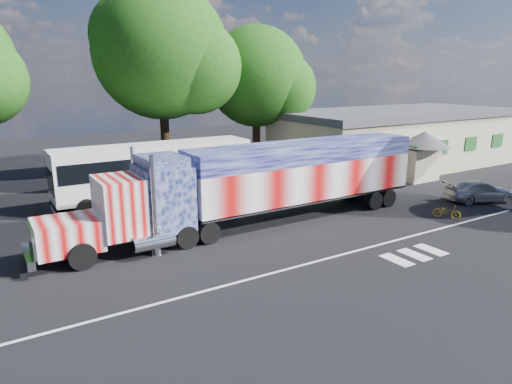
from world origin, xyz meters
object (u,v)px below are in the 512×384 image
tree_ne_a (258,77)px  bicycle (447,211)px  tree_n_mid (163,52)px  semi_truck (264,182)px  woman (156,238)px  coach_bus (156,171)px  parked_car (481,191)px

tree_ne_a → bicycle: bearing=-84.0°
tree_n_mid → tree_ne_a: 8.43m
semi_truck → tree_ne_a: size_ratio=1.81×
tree_n_mid → tree_ne_a: (8.21, -0.54, -1.87)m
bicycle → tree_n_mid: size_ratio=0.10×
woman → bicycle: (16.64, -3.45, -0.48)m
tree_ne_a → tree_n_mid: bearing=176.2°
tree_n_mid → tree_ne_a: tree_n_mid is taller
coach_bus → tree_ne_a: (11.28, 5.13, 6.09)m
woman → tree_n_mid: bearing=80.5°
coach_bus → tree_n_mid: tree_n_mid is taller
parked_car → tree_ne_a: (-7.07, 16.89, 7.38)m
woman → semi_truck: bearing=25.2°
bicycle → tree_ne_a: 19.76m
coach_bus → bicycle: coach_bus is taller
semi_truck → parked_car: 15.46m
parked_car → tree_ne_a: bearing=46.3°
parked_car → bicycle: parked_car is taller
semi_truck → parked_car: size_ratio=4.74×
parked_car → woman: 21.93m
coach_bus → woman: coach_bus is taller
bicycle → tree_ne_a: (-1.90, 18.11, 7.65)m
tree_n_mid → bicycle: bearing=-61.5°
coach_bus → parked_car: size_ratio=2.77×
semi_truck → coach_bus: size_ratio=1.71×
woman → tree_n_mid: size_ratio=0.12×
parked_car → woman: woman is taller
coach_bus → tree_n_mid: bearing=61.5°
woman → tree_n_mid: tree_n_mid is taller
parked_car → woman: size_ratio=2.65×
semi_truck → bicycle: bearing=-26.4°
parked_car → bicycle: size_ratio=3.02×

